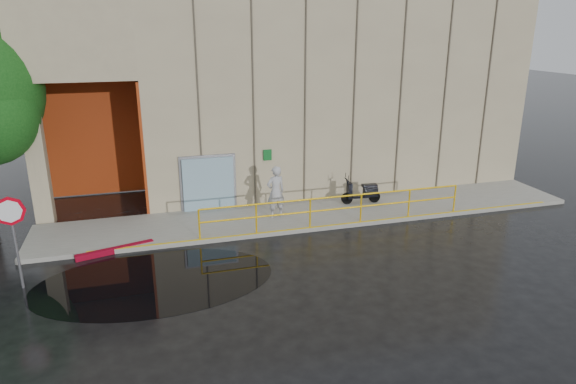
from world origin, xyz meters
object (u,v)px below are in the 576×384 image
person (276,192)px  scooter (362,186)px  red_curb (115,250)px  stop_sign (12,223)px

person → scooter: bearing=176.8°
scooter → red_curb: (-9.17, -1.85, -0.76)m
stop_sign → red_curb: 3.42m
person → stop_sign: (-7.91, -3.00, 0.80)m
scooter → stop_sign: 12.10m
person → stop_sign: stop_sign is taller
person → scooter: size_ratio=1.20×
person → stop_sign: bearing=9.2°
stop_sign → red_curb: (2.35, 1.69, -1.82)m
person → red_curb: 5.80m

